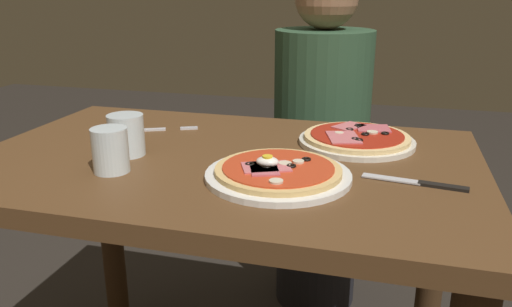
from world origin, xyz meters
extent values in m
cube|color=brown|center=(0.00, 0.00, 0.74)|extent=(1.10, 0.71, 0.04)
cylinder|color=#3C2715|center=(-0.49, 0.29, 0.36)|extent=(0.07, 0.07, 0.72)
cylinder|color=#3C2715|center=(0.49, 0.29, 0.36)|extent=(0.07, 0.07, 0.72)
cylinder|color=white|center=(0.15, -0.10, 0.76)|extent=(0.28, 0.28, 0.01)
cylinder|color=#DBB26B|center=(0.15, -0.10, 0.77)|extent=(0.25, 0.25, 0.01)
cylinder|color=red|center=(0.15, -0.10, 0.78)|extent=(0.22, 0.22, 0.00)
torus|color=black|center=(0.13, -0.11, 0.78)|extent=(0.02, 0.02, 0.00)
torus|color=black|center=(0.09, -0.11, 0.78)|extent=(0.02, 0.02, 0.00)
torus|color=black|center=(0.17, -0.10, 0.78)|extent=(0.02, 0.02, 0.00)
torus|color=black|center=(0.19, -0.05, 0.78)|extent=(0.02, 0.02, 0.00)
cube|color=#D16B70|center=(0.12, -0.11, 0.78)|extent=(0.11, 0.09, 0.00)
cube|color=#C65B66|center=(0.12, -0.12, 0.78)|extent=(0.08, 0.09, 0.00)
cylinder|color=beige|center=(0.16, -0.09, 0.78)|extent=(0.03, 0.03, 0.00)
cylinder|color=beige|center=(0.16, -0.18, 0.78)|extent=(0.03, 0.03, 0.00)
cylinder|color=beige|center=(0.18, -0.07, 0.78)|extent=(0.02, 0.02, 0.00)
ellipsoid|color=white|center=(0.13, -0.11, 0.79)|extent=(0.04, 0.03, 0.02)
cylinder|color=yellow|center=(0.13, -0.11, 0.80)|extent=(0.02, 0.02, 0.00)
cylinder|color=silver|center=(0.27, 0.17, 0.76)|extent=(0.27, 0.27, 0.01)
cylinder|color=#E5C17F|center=(0.27, 0.17, 0.77)|extent=(0.25, 0.25, 0.01)
cylinder|color=#A82314|center=(0.27, 0.17, 0.78)|extent=(0.22, 0.22, 0.00)
torus|color=black|center=(0.25, 0.20, 0.78)|extent=(0.02, 0.02, 0.00)
torus|color=black|center=(0.27, 0.12, 0.78)|extent=(0.02, 0.02, 0.00)
torus|color=black|center=(0.29, 0.16, 0.78)|extent=(0.02, 0.02, 0.00)
torus|color=black|center=(0.34, 0.18, 0.78)|extent=(0.02, 0.02, 0.00)
torus|color=black|center=(0.27, 0.23, 0.78)|extent=(0.02, 0.02, 0.00)
torus|color=black|center=(0.28, 0.11, 0.78)|extent=(0.02, 0.02, 0.00)
cube|color=#D16B70|center=(0.25, 0.13, 0.78)|extent=(0.09, 0.11, 0.00)
cube|color=#D16B70|center=(0.25, 0.22, 0.78)|extent=(0.09, 0.09, 0.00)
cube|color=#C65B66|center=(0.31, 0.22, 0.78)|extent=(0.09, 0.08, 0.00)
cylinder|color=beige|center=(0.23, 0.16, 0.78)|extent=(0.02, 0.02, 0.00)
cylinder|color=beige|center=(0.31, 0.18, 0.78)|extent=(0.03, 0.03, 0.00)
cylinder|color=silver|center=(-0.19, -0.15, 0.80)|extent=(0.07, 0.07, 0.09)
cylinder|color=silver|center=(-0.19, -0.15, 0.78)|extent=(0.06, 0.06, 0.05)
cylinder|color=silver|center=(-0.21, -0.05, 0.80)|extent=(0.08, 0.08, 0.09)
cylinder|color=silver|center=(-0.21, -0.05, 0.78)|extent=(0.07, 0.07, 0.05)
cube|color=silver|center=(-0.25, 0.15, 0.76)|extent=(0.07, 0.04, 0.00)
cube|color=silver|center=(-0.16, 0.18, 0.76)|extent=(0.04, 0.02, 0.00)
cube|color=silver|center=(-0.16, 0.18, 0.76)|extent=(0.04, 0.02, 0.00)
cube|color=silver|center=(-0.16, 0.19, 0.76)|extent=(0.04, 0.02, 0.00)
cube|color=silver|center=(-0.16, 0.19, 0.76)|extent=(0.04, 0.02, 0.00)
cube|color=silver|center=(0.36, -0.05, 0.76)|extent=(0.11, 0.04, 0.00)
cube|color=black|center=(0.45, -0.07, 0.76)|extent=(0.09, 0.03, 0.01)
cylinder|color=black|center=(0.12, 0.65, 0.23)|extent=(0.29, 0.29, 0.46)
cylinder|color=#2D4C33|center=(0.12, 0.65, 0.72)|extent=(0.32, 0.32, 0.52)
camera|label=1|loc=(0.34, -0.99, 1.11)|focal=35.48mm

